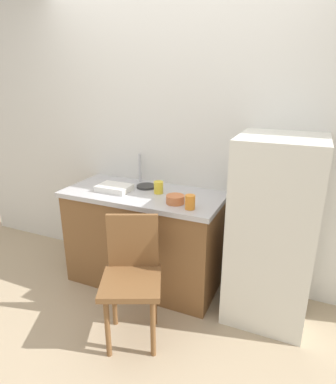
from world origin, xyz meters
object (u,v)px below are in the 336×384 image
object	(u,v)px
refrigerator	(273,231)
dish_tray	(114,188)
chair	(132,274)
cup_orange	(190,202)
cup_yellow	(159,187)
hotplate	(146,186)
terracotta_bowl	(175,199)

from	to	relation	value
refrigerator	dish_tray	distance (m)	1.33
chair	dish_tray	xyz separation A→B (m)	(-0.47, 0.56, 0.39)
cup_orange	cup_yellow	bearing A→B (deg)	148.38
dish_tray	hotplate	size ratio (longest dim) A/B	1.65
dish_tray	terracotta_bowl	distance (m)	0.59
dish_tray	hotplate	distance (m)	0.28
chair	dish_tray	distance (m)	0.83
refrigerator	terracotta_bowl	size ratio (longest dim) A/B	9.93
cup_yellow	cup_orange	bearing A→B (deg)	-31.62
chair	hotplate	distance (m)	0.88
terracotta_bowl	hotplate	world-z (taller)	terracotta_bowl
hotplate	refrigerator	bearing A→B (deg)	-5.74
chair	hotplate	size ratio (longest dim) A/B	5.24
hotplate	chair	bearing A→B (deg)	-70.42
chair	cup_yellow	size ratio (longest dim) A/B	8.76
terracotta_bowl	cup_yellow	bearing A→B (deg)	143.67
refrigerator	cup_orange	distance (m)	0.65
chair	hotplate	bearing A→B (deg)	85.38
dish_tray	hotplate	bearing A→B (deg)	42.38
refrigerator	hotplate	size ratio (longest dim) A/B	8.28
terracotta_bowl	cup_yellow	size ratio (longest dim) A/B	1.40
chair	cup_orange	size ratio (longest dim) A/B	8.37
refrigerator	terracotta_bowl	bearing A→B (deg)	-168.99
refrigerator	cup_orange	size ratio (longest dim) A/B	13.23
refrigerator	cup_yellow	world-z (taller)	refrigerator
dish_tray	cup_orange	xyz separation A→B (m)	(0.73, -0.12, 0.03)
refrigerator	chair	xyz separation A→B (m)	(-0.84, -0.64, -0.20)
refrigerator	chair	distance (m)	1.07
hotplate	cup_orange	bearing A→B (deg)	-30.88
hotplate	terracotta_bowl	bearing A→B (deg)	-33.41
terracotta_bowl	cup_orange	xyz separation A→B (m)	(0.14, -0.06, 0.02)
dish_tray	terracotta_bowl	bearing A→B (deg)	-6.03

